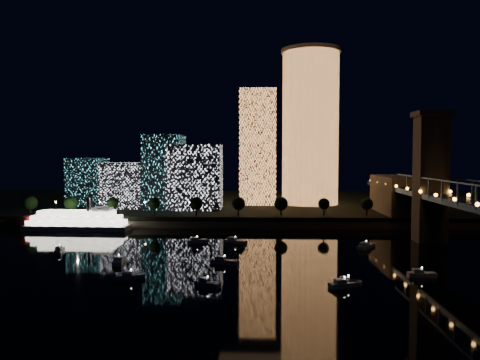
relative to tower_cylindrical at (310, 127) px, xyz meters
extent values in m
plane|color=black|center=(-29.38, -140.22, -49.29)|extent=(520.00, 520.00, 0.00)
cube|color=black|center=(-29.38, 19.78, -46.79)|extent=(420.00, 160.00, 5.00)
cube|color=#6B5E4C|center=(-29.38, -58.22, -47.79)|extent=(420.00, 6.00, 3.00)
cylinder|color=#F8984F|center=(0.00, 0.00, -1.13)|extent=(32.00, 32.00, 86.32)
cylinder|color=#6B5E4C|center=(0.00, 0.00, 43.04)|extent=(34.00, 34.00, 2.00)
cube|color=#F8984F|center=(-30.31, -0.49, -11.48)|extent=(20.62, 20.62, 65.61)
cube|color=white|center=(-63.24, -25.42, -27.42)|extent=(27.41, 23.19, 33.74)
cube|color=#50CDDB|center=(-80.35, -21.83, -24.81)|extent=(19.47, 25.32, 38.95)
cube|color=white|center=(-101.33, -19.96, -32.17)|extent=(24.23, 22.03, 24.23)
cube|color=#50CDDB|center=(-126.80, -9.22, -30.98)|extent=(19.02, 20.92, 26.62)
cube|color=#6B5E4C|center=(35.62, -90.22, -25.29)|extent=(11.00, 9.00, 48.00)
cube|color=#6B5E4C|center=(35.62, -90.22, -0.29)|extent=(13.00, 11.00, 2.00)
cube|color=#182C4D|center=(30.62, -140.22, -24.29)|extent=(0.50, 150.00, 0.50)
cube|color=#6B5E4C|center=(35.62, -40.22, -37.79)|extent=(12.00, 40.00, 23.00)
cube|color=#182C4D|center=(30.62, -128.22, -27.79)|extent=(0.50, 0.50, 7.00)
cube|color=#182C4D|center=(30.62, -104.22, -27.79)|extent=(0.50, 0.50, 7.00)
cube|color=#182C4D|center=(30.62, -80.22, -27.79)|extent=(0.50, 0.50, 7.00)
sphere|color=#FC9537|center=(30.12, -140.22, -29.49)|extent=(1.20, 1.20, 1.20)
sphere|color=#FC9537|center=(30.12, -95.22, -29.49)|extent=(1.20, 1.20, 1.20)
sphere|color=#FC9537|center=(30.12, -50.22, -29.49)|extent=(1.20, 1.20, 1.20)
cube|color=silver|center=(-110.66, -67.68, -48.12)|extent=(47.04, 12.56, 2.33)
cube|color=white|center=(-110.66, -67.68, -45.89)|extent=(43.11, 11.43, 2.14)
cube|color=white|center=(-110.66, -67.68, -43.75)|extent=(39.19, 10.30, 2.14)
cube|color=white|center=(-110.66, -67.68, -41.61)|extent=(33.33, 9.10, 2.14)
cube|color=silver|center=(-99.01, -68.15, -39.76)|extent=(8.00, 6.14, 1.75)
cylinder|color=black|center=(-104.91, -69.86, -37.63)|extent=(1.36, 1.36, 5.83)
cylinder|color=black|center=(-104.76, -65.97, -37.63)|extent=(1.36, 1.36, 5.83)
cylinder|color=maroon|center=(-133.96, -66.74, -46.37)|extent=(7.15, 9.01, 6.80)
cube|color=silver|center=(-7.46, -152.00, -48.69)|extent=(6.58, 2.21, 1.20)
cube|color=silver|center=(-8.44, -152.02, -47.59)|extent=(2.32, 1.74, 1.00)
sphere|color=white|center=(-7.46, -152.00, -46.69)|extent=(0.36, 0.36, 0.36)
cube|color=silver|center=(-99.03, -113.85, -48.69)|extent=(3.44, 7.16, 1.20)
cube|color=silver|center=(-98.84, -114.87, -47.59)|extent=(2.20, 2.70, 1.00)
sphere|color=white|center=(-99.03, -113.85, -46.69)|extent=(0.36, 0.36, 0.36)
cube|color=silver|center=(-40.91, -129.19, -48.69)|extent=(8.91, 4.75, 1.20)
cube|color=silver|center=(-42.14, -128.87, -47.59)|extent=(3.43, 2.88, 1.00)
sphere|color=white|center=(-40.91, -129.19, -46.69)|extent=(0.36, 0.36, 0.36)
cube|color=silver|center=(-73.64, -129.52, -48.69)|extent=(3.94, 9.29, 1.20)
cube|color=silver|center=(-73.47, -130.87, -47.59)|extent=(2.71, 3.41, 1.00)
sphere|color=white|center=(-73.64, -129.52, -46.69)|extent=(0.36, 0.36, 0.36)
cube|color=silver|center=(-8.77, -153.53, -48.69)|extent=(8.54, 5.36, 1.20)
cube|color=silver|center=(-9.91, -153.96, -47.59)|extent=(3.42, 3.00, 1.00)
sphere|color=white|center=(-8.77, -153.53, -46.69)|extent=(0.36, 0.36, 0.36)
cube|color=silver|center=(14.43, -142.73, -48.69)|extent=(7.65, 2.47, 1.20)
cube|color=silver|center=(13.28, -142.73, -47.59)|extent=(2.68, 2.00, 1.00)
sphere|color=white|center=(14.43, -142.73, -46.69)|extent=(0.36, 0.36, 0.36)
cube|color=silver|center=(-53.53, -95.59, -48.69)|extent=(8.41, 5.58, 1.20)
cube|color=silver|center=(-54.63, -96.07, -47.59)|extent=(3.42, 3.05, 1.00)
sphere|color=white|center=(-53.53, -95.59, -46.69)|extent=(0.36, 0.36, 0.36)
cube|color=silver|center=(-64.96, -147.64, -48.69)|extent=(7.64, 4.43, 1.20)
cube|color=silver|center=(-66.00, -147.97, -47.59)|extent=(3.00, 2.58, 1.00)
sphere|color=white|center=(-64.96, -147.64, -46.69)|extent=(0.36, 0.36, 0.36)
cube|color=silver|center=(-38.99, -95.62, -48.69)|extent=(9.03, 6.49, 1.20)
cube|color=silver|center=(-40.16, -95.02, -47.59)|extent=(3.76, 3.42, 1.00)
sphere|color=white|center=(-38.99, -95.62, -46.69)|extent=(0.36, 0.36, 0.36)
cube|color=silver|center=(8.46, -103.22, -48.69)|extent=(8.19, 9.41, 1.20)
cube|color=silver|center=(7.59, -104.35, -47.59)|extent=(3.98, 4.15, 1.00)
sphere|color=white|center=(8.46, -103.22, -46.69)|extent=(0.36, 0.36, 0.36)
cube|color=silver|center=(-43.54, -154.17, -48.69)|extent=(7.05, 4.96, 1.20)
cube|color=silver|center=(-44.45, -153.72, -47.59)|extent=(2.91, 2.64, 1.00)
sphere|color=white|center=(-43.54, -154.17, -46.69)|extent=(0.36, 0.36, 0.36)
cylinder|color=black|center=(-139.38, -52.22, -42.29)|extent=(0.70, 0.70, 4.00)
sphere|color=black|center=(-139.38, -52.22, -38.79)|extent=(6.97, 6.97, 6.97)
cylinder|color=black|center=(-119.38, -52.22, -42.29)|extent=(0.70, 0.70, 4.00)
sphere|color=black|center=(-119.38, -52.22, -38.79)|extent=(6.67, 6.67, 6.67)
cylinder|color=black|center=(-99.38, -52.22, -42.29)|extent=(0.70, 0.70, 4.00)
sphere|color=black|center=(-99.38, -52.22, -38.79)|extent=(5.52, 5.52, 5.52)
cylinder|color=black|center=(-79.38, -52.22, -42.29)|extent=(0.70, 0.70, 4.00)
sphere|color=black|center=(-79.38, -52.22, -38.79)|extent=(5.72, 5.72, 5.72)
cylinder|color=black|center=(-59.38, -52.22, -42.29)|extent=(0.70, 0.70, 4.00)
sphere|color=black|center=(-59.38, -52.22, -38.79)|extent=(6.34, 6.34, 6.34)
cylinder|color=black|center=(-39.38, -52.22, -42.29)|extent=(0.70, 0.70, 4.00)
sphere|color=black|center=(-39.38, -52.22, -38.79)|extent=(6.39, 6.39, 6.39)
cylinder|color=black|center=(-19.38, -52.22, -42.29)|extent=(0.70, 0.70, 4.00)
sphere|color=black|center=(-19.38, -52.22, -38.79)|extent=(6.44, 6.44, 6.44)
cylinder|color=black|center=(0.62, -52.22, -42.29)|extent=(0.70, 0.70, 4.00)
sphere|color=black|center=(0.62, -52.22, -38.79)|extent=(5.48, 5.48, 5.48)
cylinder|color=black|center=(20.62, -52.22, -42.29)|extent=(0.70, 0.70, 4.00)
sphere|color=black|center=(20.62, -52.22, -38.79)|extent=(5.61, 5.61, 5.61)
cylinder|color=black|center=(-129.38, -46.22, -41.79)|extent=(0.24, 0.24, 5.00)
sphere|color=#FFCC7F|center=(-129.38, -46.22, -38.99)|extent=(0.70, 0.70, 0.70)
cylinder|color=black|center=(-107.38, -46.22, -41.79)|extent=(0.24, 0.24, 5.00)
sphere|color=#FFCC7F|center=(-107.38, -46.22, -38.99)|extent=(0.70, 0.70, 0.70)
cylinder|color=black|center=(-85.38, -46.22, -41.79)|extent=(0.24, 0.24, 5.00)
sphere|color=#FFCC7F|center=(-85.38, -46.22, -38.99)|extent=(0.70, 0.70, 0.70)
cylinder|color=black|center=(-63.38, -46.22, -41.79)|extent=(0.24, 0.24, 5.00)
sphere|color=#FFCC7F|center=(-63.38, -46.22, -38.99)|extent=(0.70, 0.70, 0.70)
cylinder|color=black|center=(-41.38, -46.22, -41.79)|extent=(0.24, 0.24, 5.00)
sphere|color=#FFCC7F|center=(-41.38, -46.22, -38.99)|extent=(0.70, 0.70, 0.70)
cylinder|color=black|center=(-19.38, -46.22, -41.79)|extent=(0.24, 0.24, 5.00)
sphere|color=#FFCC7F|center=(-19.38, -46.22, -38.99)|extent=(0.70, 0.70, 0.70)
cylinder|color=black|center=(2.62, -46.22, -41.79)|extent=(0.24, 0.24, 5.00)
sphere|color=#FFCC7F|center=(2.62, -46.22, -38.99)|extent=(0.70, 0.70, 0.70)
camera|label=1|loc=(-31.31, -271.16, -15.66)|focal=35.00mm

